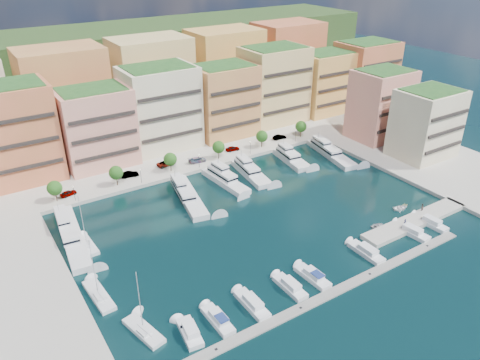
{
  "coord_description": "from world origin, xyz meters",
  "views": [
    {
      "loc": [
        -56.88,
        -78.95,
        60.72
      ],
      "look_at": [
        0.42,
        9.83,
        6.0
      ],
      "focal_mm": 35.0,
      "sensor_mm": 36.0,
      "label": 1
    }
  ],
  "objects": [
    {
      "name": "ground",
      "position": [
        0.0,
        0.0,
        0.0
      ],
      "size": [
        400.0,
        400.0,
        0.0
      ],
      "primitive_type": "plane",
      "color": "black",
      "rests_on": "ground"
    },
    {
      "name": "north_quay",
      "position": [
        0.0,
        62.0,
        0.0
      ],
      "size": [
        220.0,
        64.0,
        2.0
      ],
      "primitive_type": "cube",
      "color": "#9E998E",
      "rests_on": "ground"
    },
    {
      "name": "east_quay",
      "position": [
        62.0,
        -8.0,
        0.0
      ],
      "size": [
        34.0,
        76.0,
        2.0
      ],
      "primitive_type": "cube",
      "color": "#9E998E",
      "rests_on": "ground"
    },
    {
      "name": "hillside",
      "position": [
        0.0,
        110.0,
        0.0
      ],
      "size": [
        240.0,
        40.0,
        58.0
      ],
      "primitive_type": "cube",
      "color": "#203515",
      "rests_on": "ground"
    },
    {
      "name": "south_pontoon",
      "position": [
        -3.0,
        -30.0,
        0.0
      ],
      "size": [
        72.0,
        2.2,
        0.35
      ],
      "primitive_type": "cube",
      "color": "gray",
      "rests_on": "ground"
    },
    {
      "name": "finger_pier",
      "position": [
        30.0,
        -22.0,
        0.0
      ],
      "size": [
        32.0,
        5.0,
        2.0
      ],
      "primitive_type": "cube",
      "color": "#9E998E",
      "rests_on": "ground"
    },
    {
      "name": "apartment_1",
      "position": [
        -44.0,
        51.99,
        14.31
      ],
      "size": [
        20.0,
        16.5,
        26.8
      ],
      "color": "#DC6A49",
      "rests_on": "north_quay"
    },
    {
      "name": "apartment_2",
      "position": [
        -23.0,
        49.99,
        12.31
      ],
      "size": [
        20.0,
        15.5,
        22.8
      ],
      "color": "tan",
      "rests_on": "north_quay"
    },
    {
      "name": "apartment_3",
      "position": [
        -2.0,
        51.99,
        13.81
      ],
      "size": [
        22.0,
        16.5,
        25.8
      ],
      "color": "#F1E7BA",
      "rests_on": "north_quay"
    },
    {
      "name": "apartment_4",
      "position": [
        20.0,
        49.99,
        12.81
      ],
      "size": [
        20.0,
        15.5,
        23.8
      ],
      "color": "tan",
      "rests_on": "north_quay"
    },
    {
      "name": "apartment_5",
      "position": [
        42.0,
        51.99,
        14.31
      ],
      "size": [
        22.0,
        16.5,
        26.8
      ],
      "color": "#E3BB78",
      "rests_on": "north_quay"
    },
    {
      "name": "apartment_6",
      "position": [
        64.0,
        49.99,
        12.31
      ],
      "size": [
        20.0,
        15.5,
        22.8
      ],
      "color": "#E5A253",
      "rests_on": "north_quay"
    },
    {
      "name": "apartment_7",
      "position": [
        84.0,
        47.99,
        13.31
      ],
      "size": [
        22.0,
        16.5,
        24.8
      ],
      "color": "#DC6A49",
      "rests_on": "north_quay"
    },
    {
      "name": "apartment_east_a",
      "position": [
        62.0,
        19.99,
        12.31
      ],
      "size": [
        18.0,
        14.5,
        22.8
      ],
      "color": "tan",
      "rests_on": "east_quay"
    },
    {
      "name": "apartment_east_b",
      "position": [
        62.0,
        1.99,
        11.31
      ],
      "size": [
        18.0,
        14.5,
        20.8
      ],
      "color": "#F1E7BA",
      "rests_on": "east_quay"
    },
    {
      "name": "backblock_1",
      "position": [
        -25.0,
        74.0,
        16.0
      ],
      "size": [
        26.0,
        18.0,
        30.0
      ],
      "primitive_type": "cube",
      "color": "tan",
      "rests_on": "north_quay"
    },
    {
      "name": "backblock_2",
      "position": [
        5.0,
        74.0,
        16.0
      ],
      "size": [
        26.0,
        18.0,
        30.0
      ],
      "primitive_type": "cube",
      "color": "#E3BB78",
      "rests_on": "north_quay"
    },
    {
      "name": "backblock_3",
      "position": [
        35.0,
        74.0,
        16.0
      ],
      "size": [
        26.0,
        18.0,
        30.0
      ],
      "primitive_type": "cube",
      "color": "#E5A253",
      "rests_on": "north_quay"
    },
    {
      "name": "backblock_4",
      "position": [
        65.0,
        74.0,
        16.0
      ],
      "size": [
        26.0,
        18.0,
        30.0
      ],
      "primitive_type": "cube",
      "color": "#DC6A49",
      "rests_on": "north_quay"
    },
    {
      "name": "tree_0",
      "position": [
        -40.0,
        33.5,
        4.74
      ],
      "size": [
        3.8,
        3.8,
        5.65
      ],
      "color": "#473323",
      "rests_on": "north_quay"
    },
    {
      "name": "tree_1",
      "position": [
        -24.0,
        33.5,
        4.74
      ],
      "size": [
        3.8,
        3.8,
        5.65
      ],
      "color": "#473323",
      "rests_on": "north_quay"
    },
    {
      "name": "tree_2",
      "position": [
        -8.0,
        33.5,
        4.74
      ],
      "size": [
        3.8,
        3.8,
        5.65
      ],
      "color": "#473323",
      "rests_on": "north_quay"
    },
    {
      "name": "tree_3",
      "position": [
        8.0,
        33.5,
        4.74
      ],
      "size": [
        3.8,
        3.8,
        5.65
      ],
      "color": "#473323",
      "rests_on": "north_quay"
    },
    {
      "name": "tree_4",
      "position": [
        24.0,
        33.5,
        4.74
      ],
      "size": [
        3.8,
        3.8,
        5.65
      ],
      "color": "#473323",
      "rests_on": "north_quay"
    },
    {
      "name": "tree_5",
      "position": [
        40.0,
        33.5,
        4.74
      ],
      "size": [
        3.8,
        3.8,
        5.65
      ],
      "color": "#473323",
      "rests_on": "north_quay"
    },
    {
      "name": "lamppost_0",
      "position": [
        -36.0,
        31.2,
        3.83
      ],
      "size": [
        0.3,
        0.3,
        4.2
      ],
      "color": "black",
      "rests_on": "north_quay"
    },
    {
      "name": "lamppost_1",
      "position": [
        -18.0,
        31.2,
        3.83
      ],
      "size": [
        0.3,
        0.3,
        4.2
      ],
      "color": "black",
      "rests_on": "north_quay"
    },
    {
      "name": "lamppost_2",
      "position": [
        0.0,
        31.2,
        3.83
      ],
      "size": [
        0.3,
        0.3,
        4.2
      ],
      "color": "black",
      "rests_on": "north_quay"
    },
    {
      "name": "lamppost_3",
      "position": [
        18.0,
        31.2,
        3.83
      ],
      "size": [
        0.3,
        0.3,
        4.2
      ],
      "color": "black",
      "rests_on": "north_quay"
    },
    {
      "name": "lamppost_4",
      "position": [
        36.0,
        31.2,
        3.83
      ],
      "size": [
        0.3,
        0.3,
        4.2
      ],
      "color": "black",
      "rests_on": "north_quay"
    },
    {
      "name": "yacht_0",
      "position": [
        -41.19,
        16.59,
        1.21
      ],
      "size": [
        6.93,
        27.39,
        7.3
      ],
      "color": "silver",
      "rests_on": "ground"
    },
    {
      "name": "yacht_2",
      "position": [
        -10.51,
        18.5,
        1.21
      ],
      "size": [
        8.84,
        23.32,
        7.3
      ],
      "color": "silver",
      "rests_on": "ground"
    },
    {
      "name": "yacht_3",
      "position": [
        2.08,
        20.67,
        1.21
      ],
      "size": [
        5.44,
        18.45,
        7.3
      ],
      "color": "silver",
      "rests_on": "ground"
    },
    {
      "name": "yacht_4",
      "position": [
        10.84,
        20.74,
        1.09
      ],
      "size": [
        6.87,
        18.39,
        7.3
      ],
      "color": "silver",
      "rests_on": "ground"
    },
    {
      "name": "yacht_5",
      "position": [
        26.53,
        21.89,
        1.21
      ],
      "size": [
        6.72,
        16.01,
        7.3
      ],
      "color": "silver",
      "rests_on": "ground"
    },
    {
      "name": "yacht_6",
      "position": [
        39.58,
        18.79,
        1.21
      ],
      "size": [
        8.41,
        22.76,
        7.3
      ],
      "color": "silver",
      "rests_on": "ground"
    },
    {
      "name": "cruiser_0",
      "position": [
        -32.04,
        -24.58,
        0.55
      ],
      "size": [
        3.73,
        7.64,
        2.55
      ],
      "color": "silver",
      "rests_on": "ground"
    },
    {
      "name": "cruiser_1",
      "position": [
        -26.47,
        -24.61,
        0.57
      ],
      "size": [
        2.63,
        8.24,
        2.66
      ],
      "color": "silver",
      "rests_on": "ground"
    },
    {
      "name": "cruiser_2",
      "position": [
        -19.14,
        -24.6,
        0.55
      ],
      "size": [
        2.72,
        8.94,
        2.55
      ],
      "color": "silver",
      "rests_on": "ground"
    },
    {
      "name": "cruiser_3",
      "position": [
        -10.19,
        -24.59,
        0.55
      ],
      "size": [
        2.7,
        8.17,
        2.55
      ],
      "color": "silver",
      "rests_on": "ground"
    },
    {
      "name": "cruiser_4",
      "position": [
        -4.48,
        -24.61,
        0.57
      ],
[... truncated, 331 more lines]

